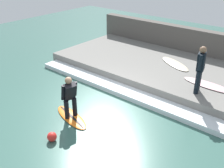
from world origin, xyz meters
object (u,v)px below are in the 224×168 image
object	(u,v)px
surfboard_spare	(175,64)
marker_buoy	(52,137)
surfer_riding	(70,95)
surfboard_riding	(71,117)
surfer_waiting_near	(200,67)
surfboard_waiting_near	(209,85)

from	to	relation	value
surfboard_spare	marker_buoy	distance (m)	6.58
surfer_riding	marker_buoy	xyz separation A→B (m)	(-1.17, -0.45, -0.72)
surfboard_spare	surfboard_riding	bearing A→B (deg)	169.80
surfboard_riding	surfer_riding	bearing A→B (deg)	165.96
surfer_waiting_near	surfer_riding	bearing A→B (deg)	142.16
surfer_waiting_near	surfboard_waiting_near	bearing A→B (deg)	-13.13
surfboard_spare	marker_buoy	xyz separation A→B (m)	(-6.55, 0.51, -0.36)
surfboard_riding	surfboard_waiting_near	distance (m)	5.21
surfboard_waiting_near	marker_buoy	xyz separation A→B (m)	(-5.45, 2.48, -0.36)
surfer_riding	surfer_waiting_near	xyz separation A→B (m)	(3.56, -2.77, 0.56)
surfboard_riding	marker_buoy	bearing A→B (deg)	-158.86
surfer_riding	surfboard_riding	bearing A→B (deg)	-14.04
surfer_riding	surfboard_spare	xyz separation A→B (m)	(5.37, -0.97, -0.36)
surfer_riding	surfboard_spare	distance (m)	5.47
surfer_waiting_near	marker_buoy	distance (m)	5.42
surfer_waiting_near	surfboard_spare	size ratio (longest dim) A/B	0.90
surfboard_spare	surfboard_waiting_near	bearing A→B (deg)	-119.06
surfboard_spare	marker_buoy	bearing A→B (deg)	175.51
surfboard_riding	surfboard_waiting_near	world-z (taller)	surfboard_waiting_near
surfboard_waiting_near	surfer_riding	bearing A→B (deg)	145.58
surfer_riding	surfboard_spare	world-z (taller)	surfer_riding
surfer_waiting_near	marker_buoy	size ratio (longest dim) A/B	5.94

